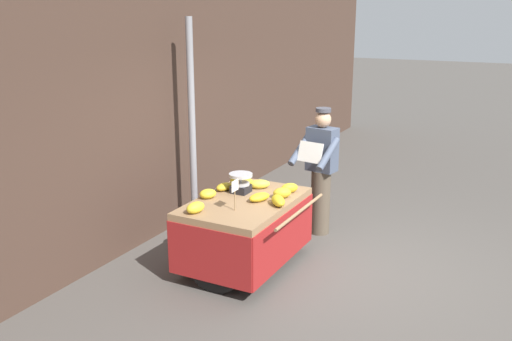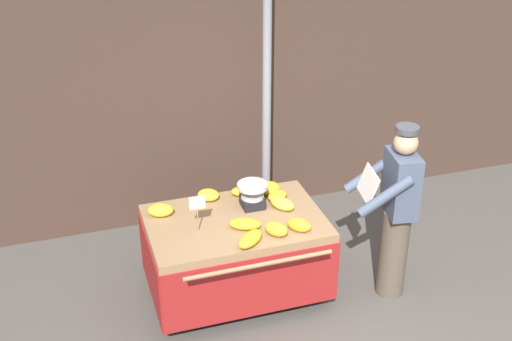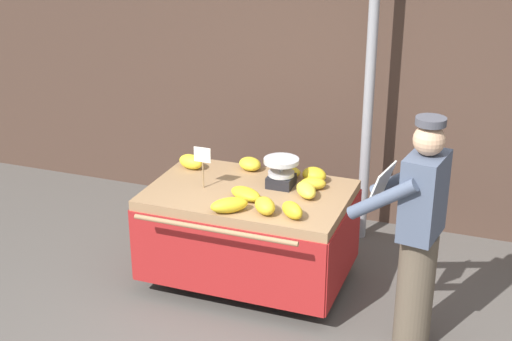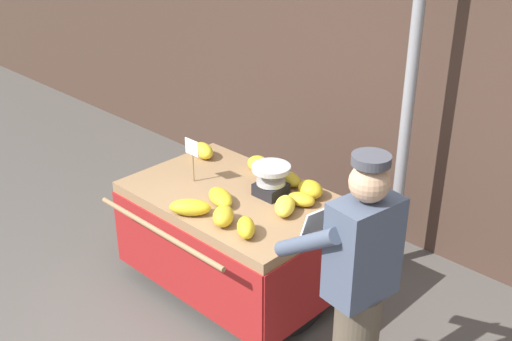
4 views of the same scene
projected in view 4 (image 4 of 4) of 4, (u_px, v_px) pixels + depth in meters
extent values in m
cube|color=#473328|center=(429.00, 28.00, 4.92)|extent=(16.00, 0.24, 3.69)
cylinder|color=gray|center=(409.00, 99.00, 4.70)|extent=(0.09, 0.09, 2.85)
cube|color=#93704C|center=(234.00, 198.00, 4.65)|extent=(1.57, 1.02, 0.08)
cylinder|color=black|center=(175.00, 214.00, 5.28)|extent=(0.05, 0.75, 0.75)
cylinder|color=#B7B7BC|center=(173.00, 213.00, 5.30)|extent=(0.01, 0.14, 0.14)
cylinder|color=black|center=(306.00, 285.00, 4.40)|extent=(0.05, 0.75, 0.75)
cylinder|color=#B7B7BC|center=(309.00, 287.00, 4.38)|extent=(0.01, 0.14, 0.14)
cylinder|color=#4C4742|center=(273.00, 225.00, 5.12)|extent=(0.05, 0.05, 0.75)
cube|color=maroon|center=(182.00, 266.00, 4.47)|extent=(1.57, 0.02, 0.60)
cube|color=maroon|center=(280.00, 213.00, 5.13)|extent=(1.57, 0.02, 0.60)
cube|color=maroon|center=(169.00, 203.00, 5.29)|extent=(0.02, 1.02, 0.60)
cube|color=maroon|center=(315.00, 281.00, 4.31)|extent=(0.02, 1.02, 0.60)
cylinder|color=#93704C|center=(158.00, 231.00, 4.20)|extent=(1.25, 0.04, 0.04)
cube|color=black|center=(271.00, 190.00, 4.59)|extent=(0.20, 0.20, 0.09)
cylinder|color=#B7B7BC|center=(271.00, 177.00, 4.55)|extent=(0.02, 0.02, 0.11)
cylinder|color=#B7B7BC|center=(271.00, 168.00, 4.52)|extent=(0.28, 0.28, 0.04)
cylinder|color=#B7B7BC|center=(271.00, 181.00, 4.56)|extent=(0.21, 0.21, 0.03)
cylinder|color=#997A51|center=(193.00, 168.00, 4.76)|extent=(0.01, 0.01, 0.22)
cube|color=white|center=(192.00, 147.00, 4.68)|extent=(0.14, 0.01, 0.12)
ellipsoid|color=gold|center=(190.00, 207.00, 4.34)|extent=(0.31, 0.29, 0.11)
ellipsoid|color=gold|center=(246.00, 228.00, 4.09)|extent=(0.24, 0.23, 0.12)
ellipsoid|color=gold|center=(220.00, 197.00, 4.48)|extent=(0.31, 0.24, 0.09)
ellipsoid|color=yellow|center=(203.00, 151.00, 5.16)|extent=(0.25, 0.19, 0.12)
ellipsoid|color=gold|center=(310.00, 189.00, 4.55)|extent=(0.23, 0.21, 0.12)
ellipsoid|color=yellow|center=(258.00, 164.00, 4.96)|extent=(0.25, 0.24, 0.11)
ellipsoid|color=gold|center=(223.00, 216.00, 4.22)|extent=(0.24, 0.25, 0.12)
ellipsoid|color=gold|center=(301.00, 199.00, 4.46)|extent=(0.23, 0.18, 0.09)
ellipsoid|color=gold|center=(289.00, 179.00, 4.74)|extent=(0.26, 0.19, 0.09)
ellipsoid|color=yellow|center=(285.00, 206.00, 4.35)|extent=(0.25, 0.28, 0.11)
cube|color=#475166|center=(363.00, 249.00, 3.36)|extent=(0.29, 0.41, 0.58)
sphere|color=tan|center=(369.00, 182.00, 3.19)|extent=(0.21, 0.21, 0.21)
cylinder|color=#3F3F47|center=(371.00, 160.00, 3.13)|extent=(0.20, 0.20, 0.05)
cylinder|color=#475166|center=(307.00, 243.00, 3.39)|extent=(0.49, 0.16, 0.37)
cylinder|color=#475166|center=(363.00, 219.00, 3.62)|extent=(0.49, 0.16, 0.37)
cube|color=silver|center=(325.00, 223.00, 3.57)|extent=(0.14, 0.35, 0.25)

